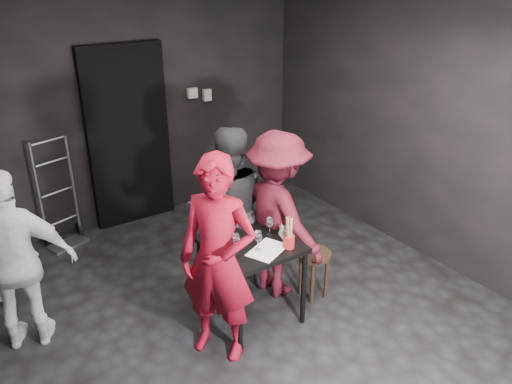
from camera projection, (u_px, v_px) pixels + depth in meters
floor at (244, 324)px, 4.33m from camera, size 4.50×5.00×0.02m
wall_back at (124, 110)px, 5.67m from camera, size 4.50×0.04×2.70m
wall_right at (434, 132)px, 4.93m from camera, size 0.04×5.00×2.70m
doorway at (129, 137)px, 5.75m from camera, size 0.95×0.10×2.10m
wallbox_upper at (192, 93)px, 6.03m from camera, size 0.12×0.06×0.12m
wallbox_lower at (207, 95)px, 6.15m from camera, size 0.10×0.06×0.14m
hand_truck at (63, 225)px, 5.55m from camera, size 0.40×0.34×1.21m
tasting_table at (251, 252)px, 4.18m from camera, size 0.72×0.72×0.75m
stool at (314, 263)px, 4.57m from camera, size 0.31×0.31×0.47m
server_red at (218, 250)px, 3.68m from camera, size 0.76×0.81×1.85m
woman_black at (228, 205)px, 4.58m from camera, size 0.92×0.69×1.68m
man_maroon at (278, 212)px, 4.49m from camera, size 0.62×1.12×1.65m
bystander_cream at (16, 261)px, 3.83m from camera, size 1.00×0.74×1.54m
tasting_mat at (267, 250)px, 4.02m from camera, size 0.40×0.34×0.00m
wine_glass_a at (236, 243)px, 3.93m from camera, size 0.10×0.10×0.20m
wine_glass_b at (220, 236)px, 4.01m from camera, size 0.11×0.11×0.22m
wine_glass_c at (242, 228)px, 4.16m from camera, size 0.09×0.09×0.20m
wine_glass_d at (258, 240)px, 3.99m from camera, size 0.09×0.09×0.18m
wine_glass_e at (287, 236)px, 4.04m from camera, size 0.09×0.09×0.20m
wine_glass_f at (270, 226)px, 4.21m from camera, size 0.09×0.09×0.18m
wine_bottle at (216, 237)px, 3.95m from camera, size 0.08×0.08×0.35m
breadstick_cup at (289, 233)px, 4.01m from camera, size 0.09×0.09×0.29m
reserved_card at (283, 232)px, 4.20m from camera, size 0.10×0.13×0.09m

